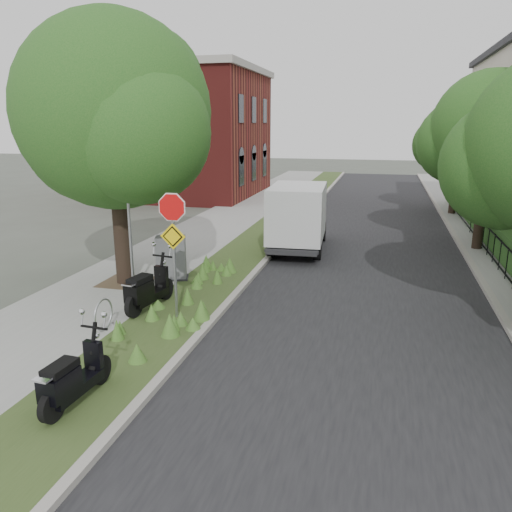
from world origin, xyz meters
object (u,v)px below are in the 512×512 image
Objects in this scene: box_truck at (299,214)px; scooter_near at (145,293)px; utility_cabinet at (171,258)px; scooter_far at (69,384)px; sign_assembly at (173,230)px.

scooter_near is at bearing -108.89° from box_truck.
scooter_near is 2.76m from utility_cabinet.
scooter_far is at bearing -79.52° from scooter_near.
sign_assembly is at bearing -102.16° from box_truck.
utility_cabinet is (-1.40, 2.92, -1.57)m from sign_assembly.
scooter_far is 0.38× the size of box_truck.
utility_cabinet is (-0.47, 2.72, 0.17)m from scooter_near.
utility_cabinet reaches higher than scooter_far.
scooter_near is 4.52m from scooter_far.
box_truck reaches higher than scooter_far.
sign_assembly is 2.42× the size of utility_cabinet.
scooter_far is (-0.11, -4.24, -1.78)m from sign_assembly.
scooter_far is 12.31m from box_truck.
box_truck is at bearing 77.84° from sign_assembly.
sign_assembly is 3.60m from utility_cabinet.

